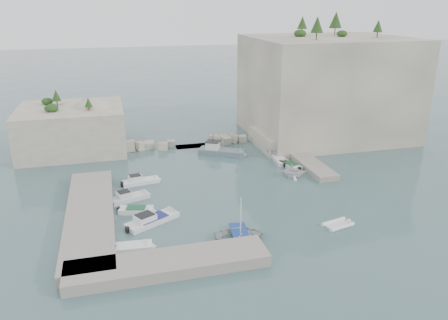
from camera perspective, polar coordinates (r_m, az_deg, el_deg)
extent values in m
plane|color=#456567|center=(53.04, 1.67, -5.19)|extent=(400.00, 400.00, 0.00)
cube|color=beige|center=(79.45, 13.18, 9.24)|extent=(26.00, 22.00, 17.00)
cube|color=beige|center=(72.57, 7.53, 2.71)|extent=(8.00, 10.00, 2.50)
cube|color=beige|center=(73.78, -19.19, 3.87)|extent=(16.00, 14.00, 7.00)
cube|color=#9E9689|center=(50.18, -17.09, -6.96)|extent=(5.00, 24.00, 1.10)
cube|color=#9E9689|center=(40.23, -7.23, -13.30)|extent=(18.00, 4.00, 1.10)
cube|color=#9E9689|center=(66.11, 10.48, 0.04)|extent=(3.00, 16.00, 0.80)
cube|color=beige|center=(72.56, -4.00, 2.38)|extent=(28.00, 3.00, 1.40)
imported|color=silver|center=(44.87, 2.16, -10.17)|extent=(5.51, 4.21, 1.06)
imported|color=white|center=(60.50, 8.97, -2.17)|extent=(4.37, 4.05, 1.88)
imported|color=silver|center=(68.17, 7.48, 0.47)|extent=(4.93, 2.46, 1.82)
cylinder|color=white|center=(43.62, 2.20, -7.18)|extent=(0.10, 0.10, 4.20)
cone|color=#1E4219|center=(71.55, 12.08, 16.91)|extent=(1.96, 1.96, 2.45)
cone|color=#1E4219|center=(83.21, 14.40, 17.32)|extent=(2.24, 2.24, 2.80)
cone|color=#1E4219|center=(79.31, 19.49, 16.17)|extent=(1.57, 1.57, 1.96)
cone|color=#1E4219|center=(83.68, 10.20, 17.27)|extent=(1.79, 1.79, 2.24)
cone|color=#1E4219|center=(74.78, -21.08, 7.90)|extent=(1.40, 1.40, 1.75)
cone|color=#1E4219|center=(69.56, -17.31, 7.24)|extent=(1.12, 1.12, 1.40)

